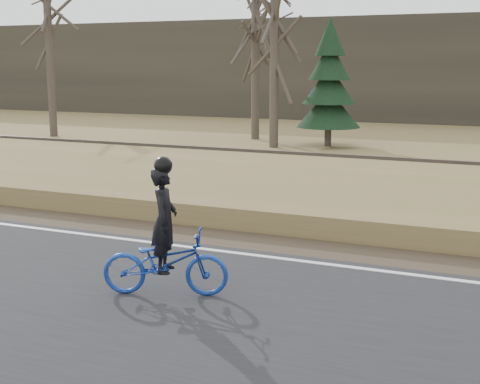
% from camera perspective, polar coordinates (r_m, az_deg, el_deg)
% --- Properties ---
extents(ground, '(120.00, 120.00, 0.00)m').
position_cam_1_polar(ground, '(11.62, -0.63, -5.79)').
color(ground, olive).
rests_on(ground, ground).
extents(road, '(120.00, 6.00, 0.06)m').
position_cam_1_polar(road, '(9.51, -6.96, -9.54)').
color(road, black).
rests_on(road, ground).
extents(edge_line, '(120.00, 0.12, 0.01)m').
position_cam_1_polar(edge_line, '(11.78, -0.22, -5.23)').
color(edge_line, silver).
rests_on(edge_line, road).
extents(shoulder, '(120.00, 1.60, 0.04)m').
position_cam_1_polar(shoulder, '(12.68, 1.62, -4.28)').
color(shoulder, '#473A2B').
rests_on(shoulder, ground).
extents(embankment, '(120.00, 5.00, 0.44)m').
position_cam_1_polar(embankment, '(15.37, 5.86, -0.85)').
color(embankment, olive).
rests_on(embankment, ground).
extents(ballast, '(120.00, 3.00, 0.45)m').
position_cam_1_polar(ballast, '(18.97, 9.43, 1.31)').
color(ballast, slate).
rests_on(ballast, ground).
extents(railroad, '(120.00, 2.40, 0.29)m').
position_cam_1_polar(railroad, '(18.92, 9.46, 2.22)').
color(railroad, black).
rests_on(railroad, ballast).
extents(treeline_backdrop, '(120.00, 4.00, 6.00)m').
position_cam_1_polar(treeline_backdrop, '(40.40, 17.55, 9.94)').
color(treeline_backdrop, '#383328').
rests_on(treeline_backdrop, ground).
extents(cyclist, '(1.92, 1.20, 2.01)m').
position_cam_1_polar(cyclist, '(9.63, -6.41, -5.14)').
color(cyclist, navy).
rests_on(cyclist, road).
extents(bare_tree_far_left, '(0.36, 0.36, 7.01)m').
position_cam_1_polar(bare_tree_far_left, '(32.26, -15.91, 10.80)').
color(bare_tree_far_left, '#4C4238').
rests_on(bare_tree_far_left, ground).
extents(bare_tree_left, '(0.36, 0.36, 7.86)m').
position_cam_1_polar(bare_tree_left, '(29.91, 1.33, 12.04)').
color(bare_tree_left, '#4C4238').
rests_on(bare_tree_left, ground).
extents(bare_tree_near_left, '(0.36, 0.36, 7.62)m').
position_cam_1_polar(bare_tree_near_left, '(26.94, 2.96, 11.91)').
color(bare_tree_near_left, '#4C4238').
rests_on(bare_tree_near_left, ground).
extents(conifer, '(2.60, 2.60, 5.16)m').
position_cam_1_polar(conifer, '(27.54, 7.61, 8.95)').
color(conifer, '#4C4238').
rests_on(conifer, ground).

